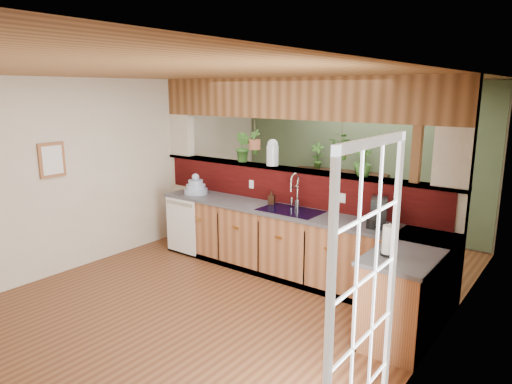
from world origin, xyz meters
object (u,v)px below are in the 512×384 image
Objects in this scene: dish_stack at (196,187)px; soap_dispenser at (272,197)px; glass_jar at (272,152)px; shelving_console at (338,202)px; faucet at (295,189)px; coffee_maker at (378,214)px; paper_towel at (389,241)px.

soap_dispenser is at bearing 7.02° from dish_stack.
glass_jar is at bearing 19.43° from dish_stack.
shelving_console is at bearing 61.73° from dish_stack.
faucet reaches higher than coffee_maker.
dish_stack is at bearing 160.05° from coffee_maker.
soap_dispenser is (1.28, 0.16, 0.00)m from dish_stack.
glass_jar is (-0.53, 0.22, 0.42)m from faucet.
glass_jar is at bearing 157.30° from faucet.
shelving_console is (-1.63, 2.28, -0.55)m from coffee_maker.
faucet reaches higher than dish_stack.
coffee_maker is (1.21, -0.16, -0.10)m from faucet.
dish_stack is at bearing 166.34° from paper_towel.
dish_stack is 0.21× the size of shelving_console.
dish_stack is at bearing -173.88° from faucet.
dish_stack is 2.66m from shelving_console.
glass_jar reaches higher than paper_towel.
soap_dispenser is at bearing -56.67° from glass_jar.
soap_dispenser is 0.58× the size of coffee_maker.
paper_towel is 0.83× the size of glass_jar.
glass_jar is (-1.74, 0.38, 0.52)m from coffee_maker.
faucet is at bearing -88.88° from shelving_console.
paper_towel is at bearing -25.45° from soap_dispenser.
glass_jar reaches higher than dish_stack.
coffee_maker reaches higher than paper_towel.
faucet is 1.34× the size of dish_stack.
faucet reaches higher than shelving_console.
shelving_console is (-0.05, 2.14, -0.50)m from soap_dispenser.
faucet is 0.29× the size of shelving_console.
glass_jar is at bearing 151.13° from paper_towel.
coffee_maker is at bearing -64.47° from shelving_console.
faucet reaches higher than paper_towel.
faucet is 2.26m from shelving_console.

